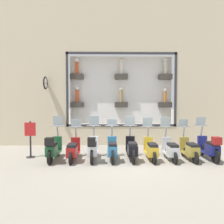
{
  "coord_description": "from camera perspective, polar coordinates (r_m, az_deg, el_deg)",
  "views": [
    {
      "loc": [
        -8.04,
        0.7,
        2.29
      ],
      "look_at": [
        1.87,
        0.53,
        1.83
      ],
      "focal_mm": 35.0,
      "sensor_mm": 36.0,
      "label": 1
    }
  ],
  "objects": [
    {
      "name": "ground_plane",
      "position": [
        8.39,
        3.94,
        -13.2
      ],
      "size": [
        120.0,
        120.0,
        0.0
      ],
      "primitive_type": "plane",
      "color": "gray"
    },
    {
      "name": "building_facade",
      "position": [
        11.83,
        2.46,
        12.24
      ],
      "size": [
        1.25,
        36.0,
        8.35
      ],
      "color": "beige",
      "rests_on": "ground_plane"
    },
    {
      "name": "scooter_navy_0",
      "position": [
        9.48,
        24.16,
        -8.53
      ],
      "size": [
        1.81,
        0.61,
        1.65
      ],
      "color": "black",
      "rests_on": "ground_plane"
    },
    {
      "name": "scooter_olive_1",
      "position": [
        9.24,
        19.67,
        -9.21
      ],
      "size": [
        1.79,
        0.61,
        1.56
      ],
      "color": "black",
      "rests_on": "ground_plane"
    },
    {
      "name": "scooter_silver_2",
      "position": [
        9.0,
        15.05,
        -9.46
      ],
      "size": [
        1.79,
        0.61,
        1.64
      ],
      "color": "black",
      "rests_on": "ground_plane"
    },
    {
      "name": "scooter_yellow_3",
      "position": [
        8.83,
        10.2,
        -9.62
      ],
      "size": [
        1.79,
        0.6,
        1.64
      ],
      "color": "black",
      "rests_on": "ground_plane"
    },
    {
      "name": "scooter_black_4",
      "position": [
        8.71,
        5.18,
        -9.55
      ],
      "size": [
        1.81,
        0.6,
        1.69
      ],
      "color": "black",
      "rests_on": "ground_plane"
    },
    {
      "name": "scooter_teal_5",
      "position": [
        8.66,
        0.08,
        -9.67
      ],
      "size": [
        1.81,
        0.6,
        1.56
      ],
      "color": "black",
      "rests_on": "ground_plane"
    },
    {
      "name": "scooter_white_6",
      "position": [
        8.62,
        -5.07,
        -9.43
      ],
      "size": [
        1.81,
        0.6,
        1.71
      ],
      "color": "black",
      "rests_on": "ground_plane"
    },
    {
      "name": "scooter_red_7",
      "position": [
        8.77,
        -10.11,
        -9.74
      ],
      "size": [
        1.79,
        0.61,
        1.57
      ],
      "color": "black",
      "rests_on": "ground_plane"
    },
    {
      "name": "scooter_green_8",
      "position": [
        8.86,
        -15.12,
        -9.18
      ],
      "size": [
        1.81,
        0.61,
        1.71
      ],
      "color": "black",
      "rests_on": "ground_plane"
    },
    {
      "name": "shop_sign_post",
      "position": [
        9.64,
        -20.55,
        -6.43
      ],
      "size": [
        0.36,
        0.45,
        1.5
      ],
      "color": "#232326",
      "rests_on": "ground_plane"
    }
  ]
}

